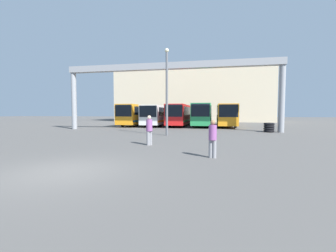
{
  "coord_description": "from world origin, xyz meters",
  "views": [
    {
      "loc": [
        4.94,
        -6.66,
        2.0
      ],
      "look_at": [
        -0.69,
        21.0,
        0.3
      ],
      "focal_mm": 24.0,
      "sensor_mm": 36.0,
      "label": 1
    }
  ],
  "objects_px": {
    "bus_slot_1": "(159,114)",
    "lamp_post": "(167,88)",
    "pedestrian_mid_right": "(213,138)",
    "pedestrian_near_right": "(149,129)",
    "bus_slot_4": "(226,114)",
    "bus_slot_3": "(203,114)",
    "bus_slot_2": "(180,114)",
    "tire_stack": "(269,127)",
    "bus_slot_0": "(137,114)"
  },
  "relations": [
    {
      "from": "bus_slot_2",
      "to": "tire_stack",
      "type": "relative_size",
      "value": 10.97
    },
    {
      "from": "bus_slot_1",
      "to": "bus_slot_4",
      "type": "relative_size",
      "value": 1.0
    },
    {
      "from": "bus_slot_0",
      "to": "bus_slot_1",
      "type": "height_order",
      "value": "bus_slot_0"
    },
    {
      "from": "bus_slot_1",
      "to": "bus_slot_3",
      "type": "height_order",
      "value": "bus_slot_3"
    },
    {
      "from": "bus_slot_4",
      "to": "bus_slot_2",
      "type": "bearing_deg",
      "value": -177.73
    },
    {
      "from": "bus_slot_3",
      "to": "bus_slot_1",
      "type": "bearing_deg",
      "value": 179.66
    },
    {
      "from": "lamp_post",
      "to": "tire_stack",
      "type": "bearing_deg",
      "value": 28.86
    },
    {
      "from": "bus_slot_2",
      "to": "lamp_post",
      "type": "height_order",
      "value": "lamp_post"
    },
    {
      "from": "bus_slot_4",
      "to": "pedestrian_mid_right",
      "type": "height_order",
      "value": "bus_slot_4"
    },
    {
      "from": "tire_stack",
      "to": "bus_slot_0",
      "type": "bearing_deg",
      "value": 153.41
    },
    {
      "from": "bus_slot_0",
      "to": "pedestrian_mid_right",
      "type": "height_order",
      "value": "bus_slot_0"
    },
    {
      "from": "bus_slot_2",
      "to": "pedestrian_near_right",
      "type": "height_order",
      "value": "bus_slot_2"
    },
    {
      "from": "bus_slot_2",
      "to": "tire_stack",
      "type": "height_order",
      "value": "bus_slot_2"
    },
    {
      "from": "bus_slot_1",
      "to": "bus_slot_3",
      "type": "bearing_deg",
      "value": -0.34
    },
    {
      "from": "pedestrian_mid_right",
      "to": "pedestrian_near_right",
      "type": "xyz_separation_m",
      "value": [
        -3.82,
        3.18,
        0.08
      ]
    },
    {
      "from": "bus_slot_1",
      "to": "tire_stack",
      "type": "xyz_separation_m",
      "value": [
        13.81,
        -9.25,
        -1.25
      ]
    },
    {
      "from": "bus_slot_3",
      "to": "bus_slot_4",
      "type": "distance_m",
      "value": 3.34
    },
    {
      "from": "bus_slot_4",
      "to": "lamp_post",
      "type": "xyz_separation_m",
      "value": [
        -5.72,
        -14.52,
        2.32
      ]
    },
    {
      "from": "bus_slot_0",
      "to": "tire_stack",
      "type": "bearing_deg",
      "value": -26.59
    },
    {
      "from": "bus_slot_3",
      "to": "bus_slot_4",
      "type": "height_order",
      "value": "bus_slot_3"
    },
    {
      "from": "bus_slot_0",
      "to": "bus_slot_3",
      "type": "distance_m",
      "value": 10.03
    },
    {
      "from": "bus_slot_3",
      "to": "pedestrian_near_right",
      "type": "bearing_deg",
      "value": -96.3
    },
    {
      "from": "bus_slot_3",
      "to": "tire_stack",
      "type": "height_order",
      "value": "bus_slot_3"
    },
    {
      "from": "bus_slot_0",
      "to": "bus_slot_1",
      "type": "bearing_deg",
      "value": 11.26
    },
    {
      "from": "bus_slot_4",
      "to": "lamp_post",
      "type": "height_order",
      "value": "lamp_post"
    },
    {
      "from": "bus_slot_1",
      "to": "lamp_post",
      "type": "xyz_separation_m",
      "value": [
        4.28,
        -14.5,
        2.37
      ]
    },
    {
      "from": "bus_slot_3",
      "to": "tire_stack",
      "type": "relative_size",
      "value": 11.37
    },
    {
      "from": "bus_slot_0",
      "to": "bus_slot_2",
      "type": "height_order",
      "value": "bus_slot_0"
    },
    {
      "from": "pedestrian_mid_right",
      "to": "bus_slot_0",
      "type": "bearing_deg",
      "value": 127.43
    },
    {
      "from": "bus_slot_0",
      "to": "tire_stack",
      "type": "xyz_separation_m",
      "value": [
        17.15,
        -8.58,
        -1.33
      ]
    },
    {
      "from": "pedestrian_mid_right",
      "to": "lamp_post",
      "type": "xyz_separation_m",
      "value": [
        -3.96,
        9.09,
        3.21
      ]
    },
    {
      "from": "bus_slot_3",
      "to": "lamp_post",
      "type": "xyz_separation_m",
      "value": [
        -2.39,
        -14.46,
        2.26
      ]
    },
    {
      "from": "bus_slot_1",
      "to": "bus_slot_2",
      "type": "bearing_deg",
      "value": -4.24
    },
    {
      "from": "bus_slot_0",
      "to": "pedestrian_near_right",
      "type": "xyz_separation_m",
      "value": [
        7.76,
        -19.75,
        -0.84
      ]
    },
    {
      "from": "lamp_post",
      "to": "bus_slot_2",
      "type": "bearing_deg",
      "value": 93.8
    },
    {
      "from": "bus_slot_1",
      "to": "bus_slot_4",
      "type": "distance_m",
      "value": 10.01
    },
    {
      "from": "bus_slot_4",
      "to": "pedestrian_near_right",
      "type": "bearing_deg",
      "value": -105.29
    },
    {
      "from": "bus_slot_2",
      "to": "pedestrian_near_right",
      "type": "bearing_deg",
      "value": -86.92
    },
    {
      "from": "bus_slot_4",
      "to": "lamp_post",
      "type": "relative_size",
      "value": 1.6
    },
    {
      "from": "bus_slot_3",
      "to": "pedestrian_mid_right",
      "type": "relative_size",
      "value": 7.06
    },
    {
      "from": "bus_slot_3",
      "to": "bus_slot_2",
      "type": "bearing_deg",
      "value": -176.44
    },
    {
      "from": "pedestrian_mid_right",
      "to": "tire_stack",
      "type": "bearing_deg",
      "value": 79.41
    },
    {
      "from": "bus_slot_2",
      "to": "bus_slot_4",
      "type": "bearing_deg",
      "value": 2.27
    },
    {
      "from": "bus_slot_2",
      "to": "tire_stack",
      "type": "distance_m",
      "value": 13.87
    },
    {
      "from": "tire_stack",
      "to": "lamp_post",
      "type": "distance_m",
      "value": 11.47
    },
    {
      "from": "pedestrian_mid_right",
      "to": "pedestrian_near_right",
      "type": "distance_m",
      "value": 4.97
    },
    {
      "from": "bus_slot_2",
      "to": "bus_slot_1",
      "type": "bearing_deg",
      "value": 175.76
    },
    {
      "from": "pedestrian_mid_right",
      "to": "pedestrian_near_right",
      "type": "relative_size",
      "value": 0.92
    },
    {
      "from": "bus_slot_0",
      "to": "tire_stack",
      "type": "relative_size",
      "value": 10.17
    },
    {
      "from": "pedestrian_near_right",
      "to": "tire_stack",
      "type": "xyz_separation_m",
      "value": [
        9.39,
        11.17,
        -0.48
      ]
    }
  ]
}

